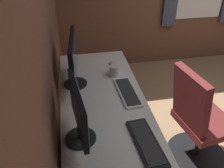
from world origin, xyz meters
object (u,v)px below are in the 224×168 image
monitor_primary (73,59)px  keyboard_main (128,92)px  mouse_spare (114,63)px  coffee_mug (114,71)px  monitor_secondary (79,112)px  office_chair (198,124)px  keyboard_spare (146,142)px

monitor_primary → keyboard_main: (-0.21, -0.41, -0.24)m
mouse_spare → coffee_mug: coffee_mug is taller
monitor_secondary → office_chair: bearing=-75.9°
coffee_mug → monitor_secondary: bearing=153.8°
monitor_secondary → office_chair: (0.25, -1.00, -0.50)m
monitor_secondary → mouse_spare: (0.93, -0.39, -0.21)m
mouse_spare → coffee_mug: size_ratio=0.84×
monitor_secondary → keyboard_spare: 0.47m
monitor_primary → keyboard_spare: 0.89m
keyboard_spare → mouse_spare: (1.05, 0.01, 0.01)m
monitor_secondary → office_chair: monitor_secondary is taller
coffee_mug → office_chair: bearing=-126.6°
mouse_spare → keyboard_spare: bearing=-179.4°
keyboard_main → coffee_mug: coffee_mug is taller
monitor_primary → coffee_mug: bearing=-76.7°
office_chair → mouse_spare: bearing=41.9°
monitor_secondary → mouse_spare: size_ratio=4.46×
monitor_primary → coffee_mug: (0.08, -0.36, -0.20)m
keyboard_spare → office_chair: office_chair is taller
monitor_primary → monitor_secondary: 0.65m
monitor_primary → mouse_spare: size_ratio=5.28×
monitor_secondary → keyboard_main: monitor_secondary is taller
monitor_primary → keyboard_main: monitor_primary is taller
keyboard_spare → keyboard_main: bearing=-1.0°
keyboard_main → mouse_spare: (0.50, 0.02, 0.01)m
monitor_secondary → keyboard_main: bearing=-43.5°
monitor_primary → coffee_mug: monitor_primary is taller
keyboard_main → keyboard_spare: size_ratio=0.99×
coffee_mug → keyboard_spare: bearing=-177.0°
monitor_secondary → keyboard_main: size_ratio=1.09×
coffee_mug → office_chair: office_chair is taller
keyboard_main → office_chair: size_ratio=0.44×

